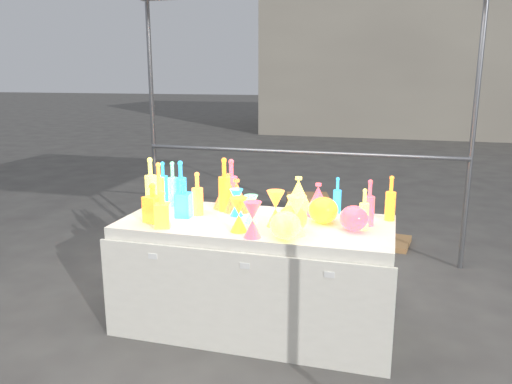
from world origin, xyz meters
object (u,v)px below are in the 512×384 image
(hourglass_0, at_px, (239,215))
(lampshade_0, at_px, (227,191))
(bottle_0, at_px, (159,182))
(display_table, at_px, (256,274))
(decanter_0, at_px, (162,209))
(globe_0, at_px, (293,220))
(cardboard_box_closed, at_px, (307,209))

(hourglass_0, relative_size, lampshade_0, 0.86)
(hourglass_0, bearing_deg, bottle_0, 146.29)
(hourglass_0, bearing_deg, display_table, 79.63)
(display_table, relative_size, lampshade_0, 7.28)
(display_table, height_order, hourglass_0, hourglass_0)
(bottle_0, distance_m, decanter_0, 0.67)
(globe_0, xyz_separation_m, lampshade_0, (-0.57, 0.44, 0.05))
(cardboard_box_closed, bearing_deg, decanter_0, -114.24)
(display_table, height_order, lampshade_0, lampshade_0)
(cardboard_box_closed, distance_m, hourglass_0, 2.82)
(hourglass_0, xyz_separation_m, globe_0, (0.32, 0.09, -0.03))
(globe_0, height_order, lampshade_0, lampshade_0)
(display_table, height_order, decanter_0, decanter_0)
(bottle_0, height_order, decanter_0, bottle_0)
(decanter_0, height_order, hourglass_0, decanter_0)
(bottle_0, height_order, lampshade_0, bottle_0)
(cardboard_box_closed, distance_m, decanter_0, 2.91)
(bottle_0, xyz_separation_m, hourglass_0, (0.81, -0.54, -0.05))
(hourglass_0, relative_size, globe_0, 1.18)
(bottle_0, bearing_deg, hourglass_0, -33.71)
(display_table, xyz_separation_m, cardboard_box_closed, (-0.07, 2.50, -0.20))
(cardboard_box_closed, bearing_deg, hourglass_0, -104.17)
(decanter_0, height_order, globe_0, decanter_0)
(cardboard_box_closed, distance_m, globe_0, 2.75)
(bottle_0, xyz_separation_m, lampshade_0, (0.55, -0.01, -0.03))
(display_table, distance_m, decanter_0, 0.79)
(cardboard_box_closed, height_order, bottle_0, bottle_0)
(bottle_0, height_order, hourglass_0, bottle_0)
(cardboard_box_closed, relative_size, bottle_0, 1.54)
(display_table, bearing_deg, lampshade_0, 135.57)
(bottle_0, bearing_deg, decanter_0, -61.96)
(cardboard_box_closed, relative_size, hourglass_0, 2.20)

